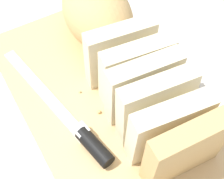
{
  "coord_description": "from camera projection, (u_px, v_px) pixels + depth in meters",
  "views": [
    {
      "loc": [
        0.25,
        -0.14,
        0.44
      ],
      "look_at": [
        0.0,
        0.0,
        0.05
      ],
      "focal_mm": 52.09,
      "sensor_mm": 36.0,
      "label": 1
    }
  ],
  "objects": [
    {
      "name": "ground_plane",
      "position": [
        112.0,
        108.0,
        0.52
      ],
      "size": [
        3.0,
        3.0,
        0.0
      ],
      "primitive_type": "plane",
      "color": "beige"
    },
    {
      "name": "cutting_board",
      "position": [
        112.0,
        105.0,
        0.52
      ],
      "size": [
        0.48,
        0.28,
        0.02
      ],
      "primitive_type": "cube",
      "rotation": [
        0.0,
        0.0,
        0.04
      ],
      "color": "tan",
      "rests_on": "ground_plane"
    },
    {
      "name": "bread_loaf",
      "position": [
        119.0,
        48.0,
        0.5
      ],
      "size": [
        0.38,
        0.14,
        0.11
      ],
      "rotation": [
        0.0,
        0.0,
        -0.07
      ],
      "color": "tan",
      "rests_on": "cutting_board"
    },
    {
      "name": "bread_knife",
      "position": [
        79.0,
        130.0,
        0.47
      ],
      "size": [
        0.27,
        0.07,
        0.02
      ],
      "rotation": [
        0.0,
        0.0,
        3.35
      ],
      "color": "silver",
      "rests_on": "cutting_board"
    },
    {
      "name": "crumb_near_knife",
      "position": [
        99.0,
        112.0,
        0.49
      ],
      "size": [
        0.01,
        0.01,
        0.01
      ],
      "primitive_type": "sphere",
      "color": "tan",
      "rests_on": "cutting_board"
    },
    {
      "name": "crumb_near_loaf",
      "position": [
        80.0,
        92.0,
        0.51
      ],
      "size": [
        0.0,
        0.0,
        0.0
      ],
      "primitive_type": "sphere",
      "color": "tan",
      "rests_on": "cutting_board"
    },
    {
      "name": "crumb_stray_left",
      "position": [
        120.0,
        63.0,
        0.55
      ],
      "size": [
        0.01,
        0.01,
        0.01
      ],
      "primitive_type": "sphere",
      "color": "tan",
      "rests_on": "cutting_board"
    }
  ]
}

